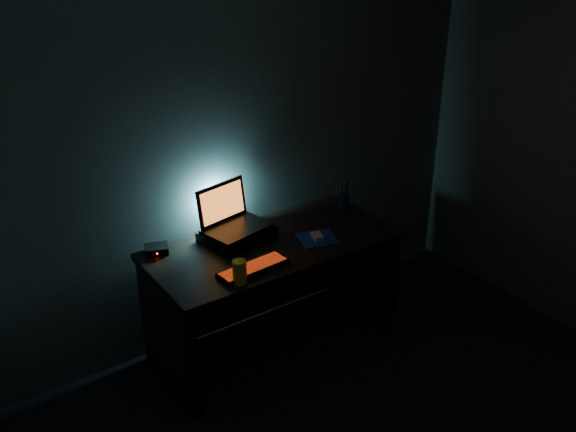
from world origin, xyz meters
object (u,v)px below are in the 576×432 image
Objects in this scene: keyboard at (253,268)px; router at (156,249)px; pen_cup at (344,200)px; juice_glass at (240,272)px; laptop at (231,218)px; mouse at (317,236)px.

keyboard is 2.62× the size of router.
juice_glass is (-1.06, -0.44, 0.02)m from pen_cup.
keyboard is at bearing -116.65° from laptop.
juice_glass is at bearing -47.88° from router.
laptop is at bearing 12.15° from router.
router is at bearing 121.84° from keyboard.
pen_cup is 1.15m from juice_glass.
laptop is at bearing 64.64° from juice_glass.
juice_glass is 0.60m from router.
keyboard is 1.00m from pen_cup.
laptop is 0.55m from juice_glass.
keyboard is 4.67× the size of mouse.
router is at bearing 172.06° from mouse.
juice_glass reaches higher than keyboard.
juice_glass reaches higher than mouse.
mouse is 0.97× the size of pen_cup.
pen_cup reaches higher than keyboard.
juice_glass is (-0.13, -0.07, 0.05)m from keyboard.
laptop is 0.83m from pen_cup.
router is (-0.87, 0.39, 0.00)m from mouse.
juice_glass is at bearing -127.78° from laptop.
laptop reaches higher than keyboard.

